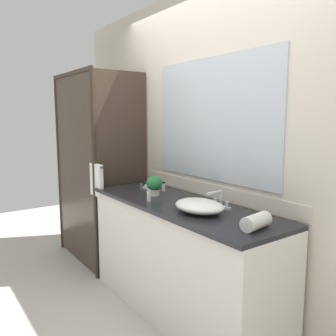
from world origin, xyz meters
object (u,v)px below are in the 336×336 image
at_px(soap_dish, 147,187).
at_px(amenity_bottle_conditioner, 149,196).
at_px(amenity_bottle_lotion, 164,187).
at_px(sink_basin, 199,206).
at_px(rolled_towel_near_edge, 256,222).
at_px(amenity_bottle_shampoo, 141,186).
at_px(potted_plant, 154,184).
at_px(faucet, 220,202).

xyz_separation_m(soap_dish, amenity_bottle_conditioner, (0.42, -0.25, 0.03)).
xyz_separation_m(amenity_bottle_conditioner, amenity_bottle_lotion, (-0.26, 0.31, -0.01)).
xyz_separation_m(sink_basin, soap_dish, (-0.89, 0.13, -0.03)).
xyz_separation_m(sink_basin, rolled_towel_near_edge, (0.47, 0.03, 0.00)).
relative_size(amenity_bottle_shampoo, rolled_towel_near_edge, 0.38).
bearing_deg(potted_plant, faucet, 14.85).
height_order(sink_basin, faucet, faucet).
bearing_deg(amenity_bottle_shampoo, rolled_towel_near_edge, -0.72).
distance_m(potted_plant, amenity_bottle_shampoo, 0.25).
xyz_separation_m(potted_plant, amenity_bottle_shampoo, (-0.24, 0.02, -0.06)).
height_order(potted_plant, amenity_bottle_conditioner, potted_plant).
bearing_deg(potted_plant, rolled_towel_near_edge, -0.04).
distance_m(potted_plant, amenity_bottle_conditioner, 0.21).
bearing_deg(soap_dish, amenity_bottle_conditioner, -30.19).
bearing_deg(soap_dish, amenity_bottle_lotion, 21.83).
bearing_deg(sink_basin, amenity_bottle_conditioner, -166.24).
distance_m(faucet, rolled_towel_near_edge, 0.50).
distance_m(faucet, amenity_bottle_conditioner, 0.55).
xyz_separation_m(sink_basin, amenity_bottle_shampoo, (-0.85, 0.05, -0.01)).
bearing_deg(amenity_bottle_shampoo, soap_dish, 114.81).
bearing_deg(faucet, potted_plant, -165.15).
relative_size(sink_basin, faucet, 2.25).
bearing_deg(amenity_bottle_lotion, faucet, -0.79).
relative_size(amenity_bottle_shampoo, amenity_bottle_lotion, 1.00).
bearing_deg(faucet, rolled_towel_near_edge, -18.84).
bearing_deg(sink_basin, rolled_towel_near_edge, 3.55).
bearing_deg(amenity_bottle_lotion, soap_dish, -158.17).
bearing_deg(sink_basin, faucet, 90.00).
relative_size(amenity_bottle_lotion, rolled_towel_near_edge, 0.38).
height_order(amenity_bottle_conditioner, amenity_bottle_shampoo, amenity_bottle_conditioner).
relative_size(soap_dish, rolled_towel_near_edge, 0.48).
bearing_deg(amenity_bottle_conditioner, potted_plant, 134.44).
height_order(faucet, amenity_bottle_shampoo, faucet).
bearing_deg(faucet, amenity_bottle_conditioner, -146.76).
distance_m(soap_dish, amenity_bottle_conditioner, 0.49).
bearing_deg(amenity_bottle_conditioner, amenity_bottle_lotion, 129.08).
bearing_deg(amenity_bottle_conditioner, soap_dish, 149.81).
relative_size(potted_plant, amenity_bottle_shampoo, 2.14).
relative_size(sink_basin, amenity_bottle_shampoo, 4.86).
distance_m(sink_basin, soap_dish, 0.90).
xyz_separation_m(potted_plant, amenity_bottle_lotion, (-0.11, 0.17, -0.06)).
height_order(faucet, rolled_towel_near_edge, faucet).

